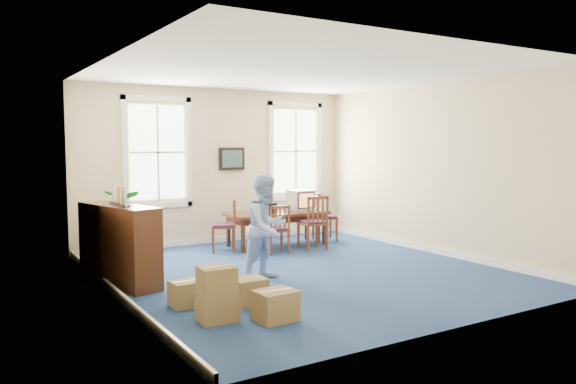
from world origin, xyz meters
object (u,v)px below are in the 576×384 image
chair_near_left (276,229)px  potted_plant (114,224)px  conference_table (277,229)px  crt_tv (300,200)px  cardboard_boxes (227,289)px  man (267,227)px  credenza (119,242)px

chair_near_left → potted_plant: potted_plant is taller
conference_table → crt_tv: bearing=7.5°
conference_table → crt_tv: crt_tv is taller
conference_table → cardboard_boxes: bearing=-124.4°
crt_tv → man: size_ratio=0.31×
chair_near_left → cardboard_boxes: (-2.47, -3.06, -0.12)m
credenza → cardboard_boxes: credenza is taller
chair_near_left → cardboard_boxes: size_ratio=0.78×
cardboard_boxes → credenza: bearing=107.0°
chair_near_left → man: size_ratio=0.58×
credenza → potted_plant: potted_plant is taller
potted_plant → credenza: bearing=-102.1°
conference_table → potted_plant: size_ratio=1.60×
crt_tv → potted_plant: (-3.76, 0.36, -0.27)m
potted_plant → cardboard_boxes: bearing=-86.2°
credenza → chair_near_left: bearing=-0.3°
chair_near_left → credenza: bearing=23.3°
conference_table → chair_near_left: bearing=-117.9°
crt_tv → chair_near_left: crt_tv is taller
crt_tv → potted_plant: 3.78m
credenza → man: bearing=-38.7°
conference_table → chair_near_left: chair_near_left is taller
conference_table → crt_tv: 0.82m
chair_near_left → crt_tv: bearing=-135.2°
chair_near_left → credenza: 3.26m
chair_near_left → man: bearing=64.5°
man → potted_plant: 3.22m
man → potted_plant: size_ratio=1.27×
conference_table → man: size_ratio=1.26×
conference_table → cardboard_boxes: conference_table is taller
credenza → cardboard_boxes: bearing=-87.9°
cardboard_boxes → man: bearing=46.2°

